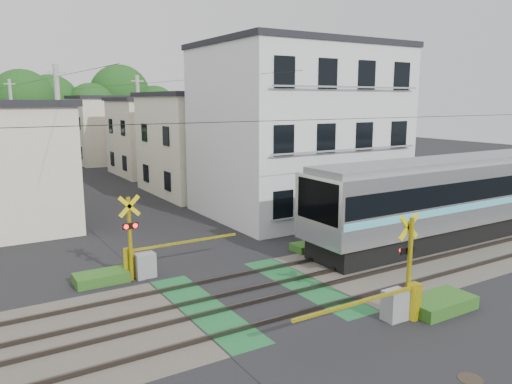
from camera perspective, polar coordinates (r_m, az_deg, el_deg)
ground at (r=16.60m, az=0.07°, el=-11.83°), size 120.00×120.00×0.00m
track_bed at (r=16.59m, az=0.07°, el=-11.71°), size 120.00×120.00×0.14m
crossing_signal_near at (r=15.26m, az=16.04°, el=-11.44°), size 4.74×0.65×3.09m
crossing_signal_far at (r=18.47m, az=-12.91°, el=-7.40°), size 4.74×0.65×3.09m
apartment_block at (r=28.03m, az=4.78°, el=7.10°), size 10.20×8.36×9.30m
houses_row at (r=39.99m, az=-19.50°, el=5.53°), size 22.07×31.35×6.80m
tree_hill at (r=62.04m, az=-23.68°, el=8.05°), size 40.00×13.20×10.60m
catenary at (r=19.38m, az=15.34°, el=2.39°), size 60.00×5.04×7.00m
utility_poles at (r=36.83m, az=-20.60°, el=6.39°), size 7.90×42.00×8.00m
pedestrian at (r=41.87m, az=-19.81°, el=2.37°), size 0.71×0.61×1.64m
manhole_cover at (r=13.15m, az=23.28°, el=-19.04°), size 0.57×0.57×0.02m
weed_patches at (r=17.38m, az=5.25°, el=-10.17°), size 10.25×8.80×0.40m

